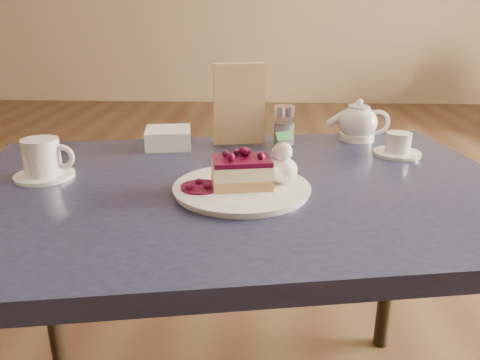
{
  "coord_description": "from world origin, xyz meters",
  "views": [
    {
      "loc": [
        0.08,
        -0.76,
        1.07
      ],
      "look_at": [
        0.04,
        0.04,
        0.78
      ],
      "focal_mm": 35.0,
      "sensor_mm": 36.0,
      "label": 1
    }
  ],
  "objects_px": {
    "cheesecake_slice": "(242,172)",
    "coffee_set": "(43,161)",
    "tea_set": "(365,128)",
    "main_table": "(239,216)",
    "dessert_plate": "(242,189)"
  },
  "relations": [
    {
      "from": "cheesecake_slice",
      "to": "coffee_set",
      "type": "bearing_deg",
      "value": 161.77
    },
    {
      "from": "main_table",
      "to": "cheesecake_slice",
      "type": "xyz_separation_m",
      "value": [
        0.01,
        -0.05,
        0.12
      ]
    },
    {
      "from": "tea_set",
      "to": "main_table",
      "type": "bearing_deg",
      "value": -134.02
    },
    {
      "from": "main_table",
      "to": "coffee_set",
      "type": "distance_m",
      "value": 0.44
    },
    {
      "from": "cheesecake_slice",
      "to": "coffee_set",
      "type": "height_order",
      "value": "coffee_set"
    },
    {
      "from": "coffee_set",
      "to": "tea_set",
      "type": "relative_size",
      "value": 0.53
    },
    {
      "from": "cheesecake_slice",
      "to": "tea_set",
      "type": "xyz_separation_m",
      "value": [
        0.32,
        0.38,
        0.0
      ]
    },
    {
      "from": "dessert_plate",
      "to": "tea_set",
      "type": "height_order",
      "value": "tea_set"
    },
    {
      "from": "dessert_plate",
      "to": "tea_set",
      "type": "distance_m",
      "value": 0.5
    },
    {
      "from": "coffee_set",
      "to": "tea_set",
      "type": "height_order",
      "value": "tea_set"
    },
    {
      "from": "coffee_set",
      "to": "cheesecake_slice",
      "type": "bearing_deg",
      "value": -8.6
    },
    {
      "from": "main_table",
      "to": "dessert_plate",
      "type": "bearing_deg",
      "value": -90.0
    },
    {
      "from": "dessert_plate",
      "to": "coffee_set",
      "type": "xyz_separation_m",
      "value": [
        -0.43,
        0.06,
        0.03
      ]
    },
    {
      "from": "dessert_plate",
      "to": "tea_set",
      "type": "relative_size",
      "value": 1.05
    },
    {
      "from": "cheesecake_slice",
      "to": "main_table",
      "type": "bearing_deg",
      "value": 90.0
    }
  ]
}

